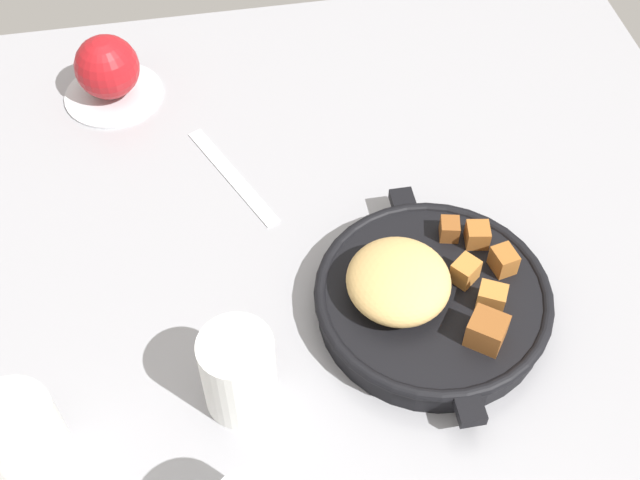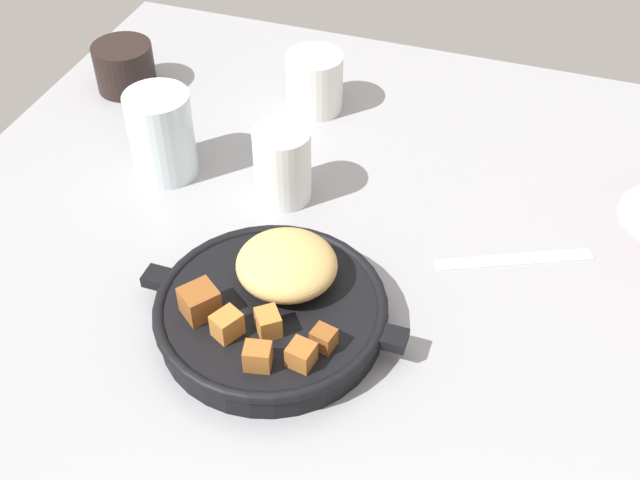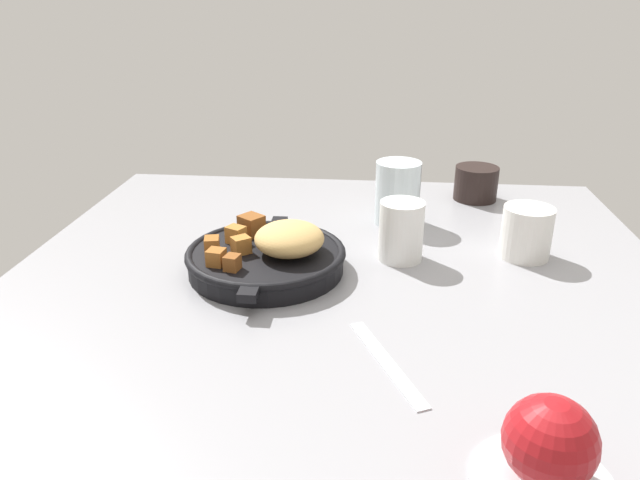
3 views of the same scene
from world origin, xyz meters
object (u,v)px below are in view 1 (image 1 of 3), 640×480
red_apple (107,67)px  cast_iron_skillet (429,296)px  butter_knife (232,176)px  ceramic_mug_white (18,438)px  white_creamer_pitcher (239,372)px

red_apple → cast_iron_skillet: bearing=-141.9°
cast_iron_skillet → butter_knife: size_ratio=1.58×
cast_iron_skillet → butter_knife: (21.43, 16.73, -2.42)cm
red_apple → butter_knife: (-16.10, -12.74, -4.24)cm
cast_iron_skillet → ceramic_mug_white: 38.70cm
cast_iron_skillet → red_apple: size_ratio=3.57×
cast_iron_skillet → butter_knife: 27.30cm
butter_knife → cast_iron_skillet: bearing=-166.8°
ceramic_mug_white → butter_knife: bearing=-34.7°
cast_iron_skillet → red_apple: (37.53, 29.47, 1.82)cm
white_creamer_pitcher → red_apple: bearing=13.6°
butter_knife → white_creamer_pitcher: (-27.57, 2.17, 4.34)cm
cast_iron_skillet → butter_knife: bearing=38.0°
white_creamer_pitcher → butter_knife: bearing=-4.5°
ceramic_mug_white → white_creamer_pitcher: size_ratio=0.87×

